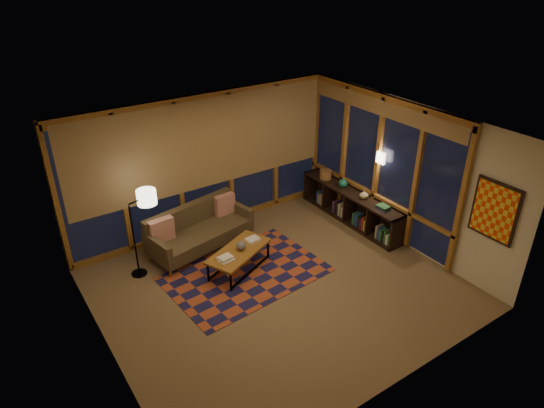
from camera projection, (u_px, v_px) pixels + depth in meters
floor at (278, 287)px, 8.04m from camera, size 5.50×5.00×0.01m
ceiling at (279, 132)px, 6.77m from camera, size 5.50×5.00×0.01m
walls at (278, 216)px, 7.40m from camera, size 5.51×5.01×2.70m
window_wall_back at (205, 164)px, 9.18m from camera, size 5.30×0.16×2.60m
window_wall_right at (376, 164)px, 9.17m from camera, size 0.16×3.70×2.60m
wall_art at (494, 211)px, 7.35m from camera, size 0.06×0.74×0.94m
wall_sconce at (381, 158)px, 8.94m from camera, size 0.12×0.18×0.22m
sofa at (201, 230)px, 8.90m from camera, size 2.06×1.14×0.80m
pillow_left at (161, 230)px, 8.46m from camera, size 0.45×0.18×0.45m
pillow_right at (225, 205)px, 9.33m from camera, size 0.41×0.16×0.40m
area_rug at (246, 274)px, 8.35m from camera, size 2.76×1.95×0.01m
coffee_table at (239, 260)px, 8.38m from camera, size 1.35×1.01×0.41m
book_stack_a at (225, 258)px, 8.00m from camera, size 0.27×0.23×0.07m
book_stack_b at (253, 240)px, 8.53m from camera, size 0.27×0.22×0.05m
ceramic_pot at (241, 245)px, 8.25m from camera, size 0.23×0.23×0.17m
floor_lamp at (134, 237)px, 8.02m from camera, size 0.56×0.44×1.49m
bookshelf at (350, 206)px, 9.85m from camera, size 0.40×2.61×0.65m
basket at (326, 174)px, 10.22m from camera, size 0.29×0.29×0.19m
teal_bowl at (343, 183)px, 9.85m from camera, size 0.22×0.22×0.18m
vase at (364, 194)px, 9.40m from camera, size 0.20×0.20×0.18m
shelf_book_stack at (383, 207)px, 9.05m from camera, size 0.19×0.26×0.07m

